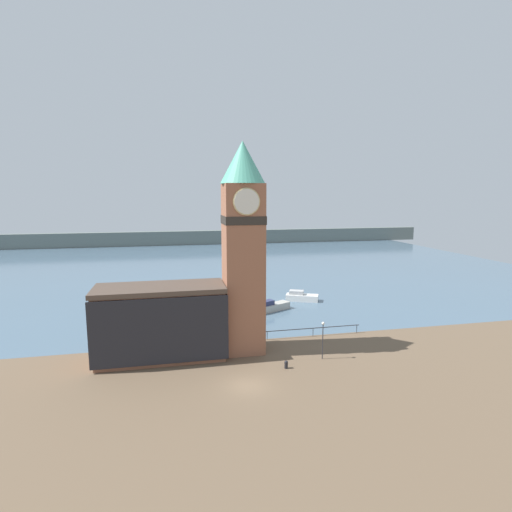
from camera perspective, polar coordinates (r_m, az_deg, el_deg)
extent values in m
plane|color=brown|center=(39.23, -1.15, -18.06)|extent=(160.00, 160.00, 0.00)
cube|color=slate|center=(107.74, -8.42, -0.90)|extent=(160.00, 120.00, 0.00)
cube|color=slate|center=(147.01, -9.47, 2.58)|extent=(180.00, 3.00, 5.00)
cube|color=#333338|center=(51.68, 8.16, -10.17)|extent=(12.55, 0.08, 0.08)
cylinder|color=#333338|center=(50.19, 1.61, -11.30)|extent=(0.07, 0.07, 1.05)
cylinder|color=#333338|center=(51.85, 8.15, -10.72)|extent=(0.07, 0.07, 1.05)
cylinder|color=#333338|center=(54.13, 14.19, -10.06)|extent=(0.07, 0.07, 1.05)
cube|color=#935B42|center=(44.70, -1.85, -1.90)|extent=(4.27, 4.27, 18.91)
cube|color=#2D2823|center=(44.03, -1.88, 5.20)|extent=(4.39, 4.39, 0.90)
cylinder|color=tan|center=(41.80, -1.36, 7.78)|extent=(2.88, 0.12, 2.88)
cylinder|color=silver|center=(41.72, -1.33, 7.78)|extent=(2.62, 0.12, 2.62)
cylinder|color=tan|center=(44.40, 0.92, 7.83)|extent=(0.12, 2.88, 2.88)
cylinder|color=silver|center=(44.42, 1.03, 7.83)|extent=(0.12, 2.62, 2.62)
cone|color=#51A88E|center=(44.10, -1.92, 13.24)|extent=(4.91, 4.91, 4.53)
cube|color=#935B42|center=(45.23, -13.40, -9.45)|extent=(13.44, 5.48, 7.53)
cube|color=#4C3D33|center=(44.17, -13.59, -4.50)|extent=(13.84, 5.88, 0.50)
cube|color=#232328|center=(42.44, -13.49, -10.46)|extent=(13.94, 0.30, 6.92)
cube|color=#B7B2A8|center=(61.98, 2.14, -7.39)|extent=(6.64, 4.49, 1.08)
cube|color=navy|center=(60.99, 1.29, -6.78)|extent=(3.12, 2.36, 0.70)
cube|color=silver|center=(68.32, 6.61, -5.93)|extent=(5.73, 4.04, 1.06)
cube|color=#B2B2B2|center=(68.20, 5.81, -5.19)|extent=(2.74, 2.26, 0.67)
cylinder|color=black|center=(42.67, 4.33, -15.31)|extent=(0.36, 0.36, 0.65)
sphere|color=black|center=(42.54, 4.33, -14.90)|extent=(0.37, 0.37, 0.37)
cylinder|color=#2D2D33|center=(44.75, 9.50, -11.97)|extent=(0.10, 0.10, 3.94)
sphere|color=silver|center=(44.08, 9.57, -9.45)|extent=(0.32, 0.32, 0.32)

